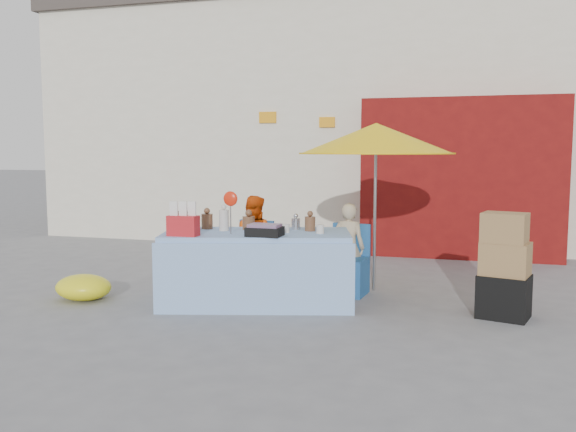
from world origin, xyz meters
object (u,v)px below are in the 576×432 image
(market_table, at_px, (256,267))
(umbrella, at_px, (376,139))
(chair_left, at_px, (250,268))
(chair_right, at_px, (346,273))
(vendor_beige, at_px, (349,248))
(box_stack, at_px, (504,270))
(vendor_orange, at_px, (253,241))

(market_table, height_order, umbrella, umbrella)
(chair_left, bearing_deg, chair_right, 6.01)
(chair_left, xyz_separation_m, umbrella, (1.55, 0.28, 1.64))
(chair_right, relative_size, vendor_beige, 0.77)
(chair_left, height_order, chair_right, same)
(chair_left, height_order, vendor_beige, vendor_beige)
(vendor_beige, height_order, umbrella, umbrella)
(box_stack, bearing_deg, umbrella, 149.31)
(market_table, relative_size, chair_left, 2.76)
(chair_left, distance_m, box_stack, 3.10)
(vendor_orange, bearing_deg, box_stack, 172.45)
(umbrella, bearing_deg, chair_left, -169.60)
(chair_right, distance_m, vendor_orange, 1.30)
(chair_left, bearing_deg, market_table, -59.53)
(vendor_orange, height_order, box_stack, vendor_orange)
(chair_left, relative_size, vendor_beige, 0.77)
(market_table, relative_size, chair_right, 2.76)
(market_table, bearing_deg, umbrella, 25.69)
(market_table, bearing_deg, chair_left, 99.51)
(chair_right, xyz_separation_m, box_stack, (1.79, -0.60, 0.26))
(vendor_beige, distance_m, umbrella, 1.38)
(chair_left, xyz_separation_m, box_stack, (3.04, -0.60, 0.26))
(vendor_orange, bearing_deg, chair_left, 96.72)
(vendor_orange, bearing_deg, umbrella, -168.46)
(chair_left, relative_size, chair_right, 1.00)
(umbrella, bearing_deg, chair_right, -136.38)
(market_table, height_order, chair_left, market_table)
(chair_left, relative_size, umbrella, 0.41)
(vendor_beige, bearing_deg, chair_right, 96.72)
(chair_right, distance_m, vendor_beige, 0.33)
(chair_right, height_order, vendor_beige, vendor_beige)
(umbrella, bearing_deg, vendor_orange, -174.47)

